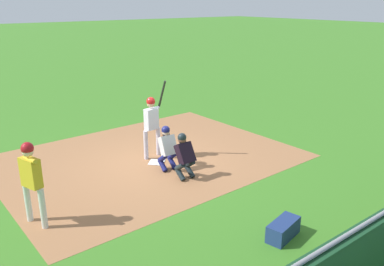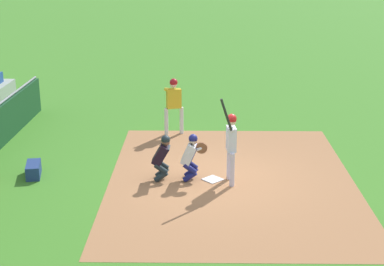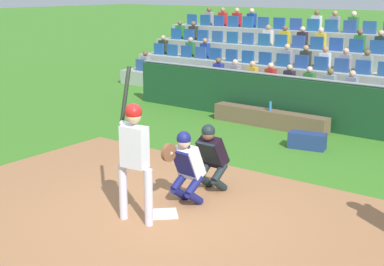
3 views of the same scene
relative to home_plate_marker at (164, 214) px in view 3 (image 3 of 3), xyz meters
name	(u,v)px [view 3 (image 3 of 3)]	position (x,y,z in m)	size (l,w,h in m)	color
ground_plane	(164,215)	(0.00, 0.00, -0.02)	(160.00, 160.00, 0.00)	#3E7E25
infield_dirt_patch	(142,225)	(0.00, 0.50, -0.01)	(8.50, 6.48, 0.01)	#A66F46
home_plate_marker	(164,214)	(0.00, 0.00, 0.00)	(0.44, 0.44, 0.02)	white
batter_at_plate	(134,149)	(0.16, 0.46, 1.17)	(0.69, 0.45, 2.37)	silver
catcher_crouching	(186,163)	(0.00, -0.57, 0.70)	(0.48, 0.72, 1.29)	navy
home_plate_umpire	(211,154)	(0.04, -1.33, 0.67)	(0.46, 0.49, 1.26)	#1C272B
dugout_wall	(338,108)	(0.00, -6.61, 0.61)	(12.99, 0.24, 1.31)	#184324
dugout_bench	(269,119)	(1.63, -6.06, 0.20)	(3.24, 0.40, 0.44)	brown
water_bottle_on_bench	(270,106)	(1.60, -6.05, 0.54)	(0.07, 0.07, 0.24)	#2C79C7
equipment_duffel_bag	(307,141)	(-0.07, -4.84, 0.17)	(0.82, 0.36, 0.36)	navy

